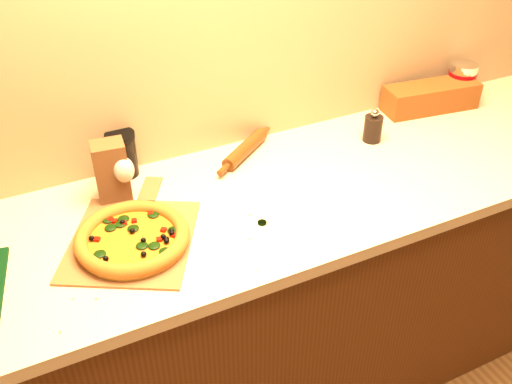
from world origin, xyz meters
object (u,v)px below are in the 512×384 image
at_px(wine_glass, 124,171).
at_px(dark_jar, 123,154).
at_px(rolling_pin, 245,149).
at_px(pizza_peel, 133,237).
at_px(coffee_canister, 461,81).
at_px(pizza, 132,238).
at_px(pepper_grinder, 373,128).

xyz_separation_m(wine_glass, dark_jar, (0.03, 0.15, -0.03)).
height_order(rolling_pin, dark_jar, dark_jar).
bearing_deg(dark_jar, rolling_pin, -9.10).
height_order(pizza_peel, rolling_pin, rolling_pin).
distance_m(rolling_pin, wine_glass, 0.44).
bearing_deg(coffee_canister, pizza, -167.64).
relative_size(pizza, rolling_pin, 1.08).
distance_m(pizza, dark_jar, 0.36).
distance_m(pizza, coffee_canister, 1.44).
relative_size(coffee_canister, dark_jar, 0.99).
relative_size(coffee_canister, wine_glass, 0.97).
distance_m(rolling_pin, dark_jar, 0.40).
bearing_deg(dark_jar, coffee_canister, -1.98).
bearing_deg(rolling_pin, dark_jar, 170.90).
distance_m(pizza, wine_glass, 0.23).
xyz_separation_m(pizza_peel, dark_jar, (0.07, 0.32, 0.07)).
distance_m(pizza, pepper_grinder, 0.93).
distance_m(pizza_peel, coffee_canister, 1.43).
xyz_separation_m(rolling_pin, coffee_canister, (0.94, 0.02, 0.05)).
bearing_deg(pepper_grinder, wine_glass, 178.72).
bearing_deg(rolling_pin, coffee_canister, 1.03).
distance_m(pepper_grinder, wine_glass, 0.86).
relative_size(rolling_pin, dark_jar, 1.92).
distance_m(pizza_peel, rolling_pin, 0.53).
height_order(pepper_grinder, wine_glass, wine_glass).
bearing_deg(wine_glass, pizza_peel, -101.82).
relative_size(rolling_pin, wine_glass, 1.87).
relative_size(pepper_grinder, rolling_pin, 0.43).
xyz_separation_m(pepper_grinder, coffee_canister, (0.50, 0.12, 0.03)).
relative_size(pepper_grinder, dark_jar, 0.82).
bearing_deg(coffee_canister, pizza_peel, -168.87).
height_order(pizza_peel, wine_glass, wine_glass).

